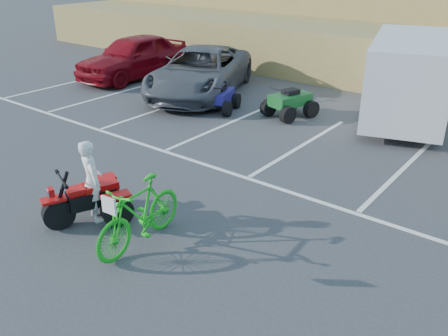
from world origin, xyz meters
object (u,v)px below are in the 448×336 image
Objects in this scene: rider at (92,181)px; quad_atv_green at (289,116)px; red_trike_atv at (89,220)px; red_car at (134,56)px; quad_atv_blue at (220,110)px; cargo_trailer at (408,76)px; grey_pickup at (200,72)px; green_dirt_bike at (140,213)px.

rider reaches higher than quad_atv_green.
red_trike_atv is 11.82m from red_car.
red_car is 5.94m from quad_atv_blue.
red_car is at bearing 170.51° from cargo_trailer.
grey_pickup is 3.93× the size of quad_atv_green.
green_dirt_bike reaches higher than red_trike_atv.
rider is 11.73m from red_car.
grey_pickup is 2.34m from quad_atv_blue.
grey_pickup is at bearing 176.45° from cargo_trailer.
cargo_trailer is at bearing -9.43° from grey_pickup.
green_dirt_bike is at bearing -78.29° from grey_pickup.
grey_pickup reaches higher than green_dirt_bike.
quad_atv_green is at bearing -26.84° from grey_pickup.
cargo_trailer reaches higher than quad_atv_green.
quad_atv_green is at bearing -163.67° from cargo_trailer.
rider is 7.96m from quad_atv_green.
grey_pickup is 1.03× the size of cargo_trailer.
red_car is 10.89m from cargo_trailer.
quad_atv_blue is 2.32m from quad_atv_green.
quad_atv_green is (-0.27, 7.91, -0.82)m from rider.
cargo_trailer is at bearing 78.44° from green_dirt_bike.
grey_pickup is at bearing -40.45° from rider.
green_dirt_bike is at bearing -61.86° from quad_atv_green.
quad_atv_blue is at bearing 114.08° from green_dirt_bike.
red_car is 3.38× the size of quad_atv_green.
cargo_trailer is at bearing 5.72° from red_car.
quad_atv_green is (-1.65, 7.98, -0.62)m from green_dirt_bike.
red_car is at bearing 153.62° from grey_pickup.
cargo_trailer reaches higher than quad_atv_blue.
green_dirt_bike reaches higher than quad_atv_green.
grey_pickup is (-5.64, 8.28, 0.21)m from green_dirt_bike.
cargo_trailer is at bearing 96.76° from red_trike_atv.
grey_pickup is at bearing 138.85° from red_trike_atv.
grey_pickup reaches higher than red_trike_atv.
cargo_trailer is 4.11× the size of quad_atv_blue.
grey_pickup is 4.25× the size of quad_atv_blue.
cargo_trailer is (2.73, 9.96, 1.36)m from red_trike_atv.
rider is 1.17× the size of quad_atv_blue.
rider is at bearing 172.93° from green_dirt_bike.
rider is (0.06, 0.14, 0.82)m from red_trike_atv.
quad_atv_blue is at bearing -48.87° from rider.
quad_atv_green is (-0.22, 8.05, 0.00)m from red_trike_atv.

